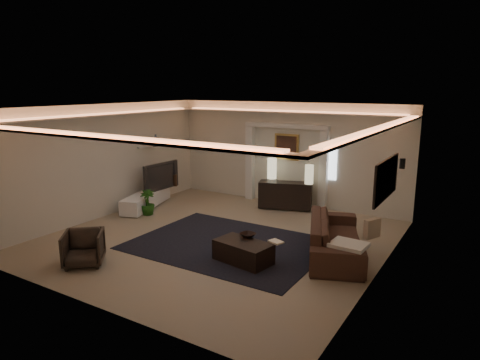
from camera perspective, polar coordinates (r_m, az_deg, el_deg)
The scene contains 33 objects.
floor at distance 9.67m, azimuth -2.89°, elevation -7.77°, with size 7.00×7.00×0.00m, color #9A8362.
ceiling at distance 9.09m, azimuth -3.09°, elevation 9.65°, with size 7.00×7.00×0.00m, color white.
wall_back at distance 12.28m, azimuth 6.27°, elevation 3.50°, with size 7.00×7.00×0.00m, color beige.
wall_front at distance 6.77m, azimuth -19.96°, elevation -4.53°, with size 7.00×7.00×0.00m, color beige.
wall_left at distance 11.58m, azimuth -17.46°, elevation 2.47°, with size 7.00×7.00×0.00m, color beige.
wall_right at distance 7.90m, azimuth 18.52°, elevation -2.06°, with size 7.00×7.00×0.00m, color beige.
cove_soffit at distance 9.11m, azimuth -3.07°, elevation 7.89°, with size 7.00×7.00×0.04m, color silver.
daylight_slit at distance 11.77m, azimuth 12.17°, elevation 2.42°, with size 0.25×0.03×1.00m, color white.
area_rug at distance 9.31m, azimuth -1.53°, elevation -8.55°, with size 4.00×3.00×0.01m, color black.
pilaster_left at distance 12.77m, azimuth 1.36°, elevation 2.32°, with size 0.22×0.20×2.20m, color silver.
pilaster_right at distance 11.81m, azimuth 11.07°, elevation 1.27°, with size 0.22×0.20×2.20m, color silver.
alcove_header at distance 12.09m, azimuth 6.15°, elevation 7.19°, with size 2.52×0.20×0.12m, color silver.
painting_frame at distance 12.22m, azimuth 6.23°, elevation 4.41°, with size 0.74×0.04×0.74m, color tan.
painting_canvas at distance 12.20m, azimuth 6.18°, elevation 4.40°, with size 0.62×0.02×0.62m, color #4C2D1E.
art_panel_frame at distance 8.13m, azimuth 18.92°, elevation 0.13°, with size 0.04×1.64×0.74m, color black.
art_panel_gold at distance 8.14m, azimuth 18.75°, elevation 0.15°, with size 0.02×1.50×0.62m, color tan.
wall_sconce at distance 9.99m, azimuth 20.82°, elevation 2.06°, with size 0.12×0.12×0.22m, color black.
wall_niche at distance 12.46m, azimuth -12.51°, elevation 4.34°, with size 0.10×0.55×0.04m, color silver.
console at distance 11.86m, azimuth 6.06°, elevation -1.99°, with size 1.44×0.45×0.72m, color black.
lamp_left at distance 12.14m, azimuth 4.28°, elevation 1.72°, with size 0.26×0.26×0.58m, color #FDF5C1.
lamp_right at distance 11.60m, azimuth 9.21°, elevation 1.09°, with size 0.23×0.23×0.52m, color beige.
media_ledge at distance 12.29m, azimuth -12.37°, elevation -2.54°, with size 0.53×2.11×0.40m, color white.
tv at distance 12.51m, azimuth -10.92°, elevation 0.68°, with size 0.18×1.35×0.78m, color black.
figurine at distance 12.85m, azimuth -8.67°, elevation 0.15°, with size 0.13×0.13×0.35m, color #3B2417.
ginger_jar at distance 12.34m, azimuth -11.16°, elevation 5.20°, with size 0.32×0.32×0.33m, color slate.
plant at distance 11.55m, azimuth -12.24°, elevation -2.94°, with size 0.37×0.37×0.67m, color #1C4A11.
sofa at distance 8.88m, azimuth 12.60°, elevation -7.39°, with size 1.00×2.55×0.74m, color #3A1C12.
throw_blanket at distance 8.00m, azimuth 14.28°, elevation -8.36°, with size 0.63×0.51×0.07m, color beige.
throw_pillow at distance 9.01m, azimuth 17.19°, elevation -6.16°, with size 0.12×0.39×0.39m, color tan.
coffee_table at distance 8.36m, azimuth 0.43°, elevation -9.57°, with size 1.10×0.60×0.41m, color black.
bowl at distance 8.55m, azimuth 1.05°, elevation -7.32°, with size 0.30×0.30×0.07m, color black.
magazine at distance 8.28m, azimuth 4.81°, elevation -8.20°, with size 0.26×0.19×0.03m, color #F4E4BF.
armchair at distance 8.72m, azimuth -20.12°, elevation -8.53°, with size 0.70×0.72×0.66m, color black.
Camera 1 is at (5.13, -7.49, 3.33)m, focal length 32.03 mm.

